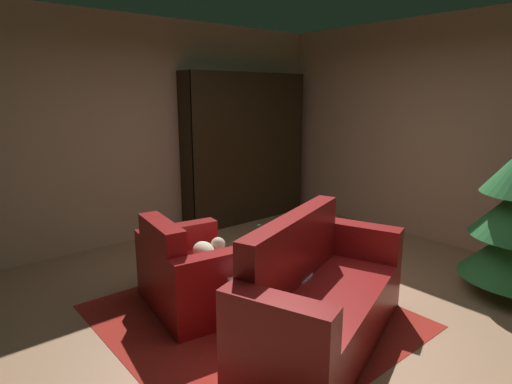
{
  "coord_description": "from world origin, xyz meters",
  "views": [
    {
      "loc": [
        2.37,
        -2.49,
        1.86
      ],
      "look_at": [
        -0.48,
        -0.09,
        0.99
      ],
      "focal_mm": 29.91,
      "sensor_mm": 36.0,
      "label": 1
    }
  ],
  "objects": [
    {
      "name": "armchair_red",
      "position": [
        -0.66,
        -0.66,
        0.3
      ],
      "size": [
        1.11,
        0.91,
        0.83
      ],
      "color": "maroon",
      "rests_on": "ground"
    },
    {
      "name": "ground_plane",
      "position": [
        0.0,
        0.0,
        0.0
      ],
      "size": [
        6.41,
        6.41,
        0.0
      ],
      "primitive_type": "plane",
      "color": "#A87A58"
    },
    {
      "name": "area_rug",
      "position": [
        -0.18,
        -0.39,
        0.0
      ],
      "size": [
        2.33,
        2.23,
        0.01
      ],
      "primitive_type": "cube",
      "color": "maroon",
      "rests_on": "ground"
    },
    {
      "name": "wall_left",
      "position": [
        -2.7,
        0.0,
        1.39
      ],
      "size": [
        0.06,
        5.4,
        2.78
      ],
      "primitive_type": "cube",
      "color": "tan",
      "rests_on": "ground"
    },
    {
      "name": "book_stack_on_table",
      "position": [
        -0.07,
        -0.33,
        0.51
      ],
      "size": [
        0.23,
        0.19,
        0.13
      ],
      "color": "red",
      "rests_on": "coffee_table"
    },
    {
      "name": "couch_red",
      "position": [
        0.43,
        -0.23,
        0.33
      ],
      "size": [
        1.29,
        1.94,
        0.97
      ],
      "color": "maroon",
      "rests_on": "ground"
    },
    {
      "name": "bookshelf_unit",
      "position": [
        -2.46,
        1.49,
        1.0
      ],
      "size": [
        0.34,
        2.0,
        2.14
      ],
      "color": "black",
      "rests_on": "ground"
    },
    {
      "name": "coffee_table",
      "position": [
        -0.09,
        -0.29,
        0.41
      ],
      "size": [
        0.75,
        0.75,
        0.44
      ],
      "color": "black",
      "rests_on": "ground"
    },
    {
      "name": "bottle_on_table",
      "position": [
        -0.28,
        -0.22,
        0.57
      ],
      "size": [
        0.07,
        0.07,
        0.32
      ],
      "color": "#215830",
      "rests_on": "coffee_table"
    },
    {
      "name": "wall_back",
      "position": [
        0.0,
        2.67,
        1.39
      ],
      "size": [
        5.46,
        0.06,
        2.78
      ],
      "primitive_type": "cube",
      "color": "tan",
      "rests_on": "ground"
    }
  ]
}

